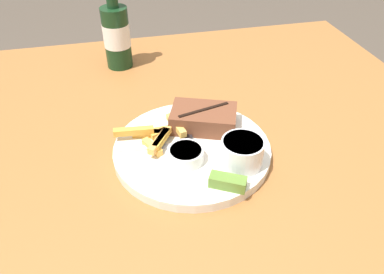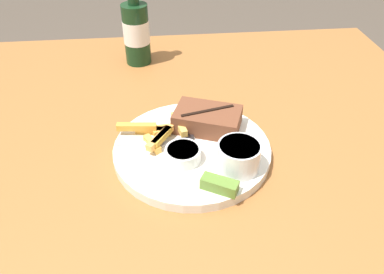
{
  "view_description": "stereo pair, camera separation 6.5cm",
  "coord_description": "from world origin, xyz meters",
  "px_view_note": "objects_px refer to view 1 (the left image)",
  "views": [
    {
      "loc": [
        -0.11,
        -0.5,
        1.18
      ],
      "look_at": [
        0.0,
        0.0,
        0.78
      ],
      "focal_mm": 35.0,
      "sensor_mm": 36.0,
      "label": 1
    },
    {
      "loc": [
        -0.05,
        -0.51,
        1.18
      ],
      "look_at": [
        0.0,
        0.0,
        0.78
      ],
      "focal_mm": 35.0,
      "sensor_mm": 36.0,
      "label": 2
    }
  ],
  "objects_px": {
    "steak_portion": "(204,118)",
    "knife_utensil": "(188,134)",
    "dinner_plate": "(192,150)",
    "fork_utensil": "(151,147)",
    "coleslaw_cup": "(242,151)",
    "beer_bottle": "(116,34)",
    "pickle_spear": "(228,182)",
    "dipping_sauce_cup": "(186,154)"
  },
  "relations": [
    {
      "from": "steak_portion",
      "to": "knife_utensil",
      "type": "xyz_separation_m",
      "value": [
        -0.03,
        -0.02,
        -0.02
      ]
    },
    {
      "from": "dinner_plate",
      "to": "knife_utensil",
      "type": "xyz_separation_m",
      "value": [
        0.0,
        0.03,
        0.01
      ]
    },
    {
      "from": "fork_utensil",
      "to": "coleslaw_cup",
      "type": "bearing_deg",
      "value": -19.7
    },
    {
      "from": "steak_portion",
      "to": "beer_bottle",
      "type": "relative_size",
      "value": 0.59
    },
    {
      "from": "coleslaw_cup",
      "to": "pickle_spear",
      "type": "height_order",
      "value": "coleslaw_cup"
    },
    {
      "from": "fork_utensil",
      "to": "steak_portion",
      "type": "bearing_deg",
      "value": 29.15
    },
    {
      "from": "dipping_sauce_cup",
      "to": "beer_bottle",
      "type": "bearing_deg",
      "value": 101.11
    },
    {
      "from": "dipping_sauce_cup",
      "to": "pickle_spear",
      "type": "distance_m",
      "value": 0.09
    },
    {
      "from": "knife_utensil",
      "to": "dinner_plate",
      "type": "bearing_deg",
      "value": -168.65
    },
    {
      "from": "steak_portion",
      "to": "pickle_spear",
      "type": "relative_size",
      "value": 2.28
    },
    {
      "from": "dinner_plate",
      "to": "dipping_sauce_cup",
      "type": "bearing_deg",
      "value": -118.16
    },
    {
      "from": "knife_utensil",
      "to": "beer_bottle",
      "type": "bearing_deg",
      "value": 28.81
    },
    {
      "from": "beer_bottle",
      "to": "knife_utensil",
      "type": "bearing_deg",
      "value": -73.71
    },
    {
      "from": "knife_utensil",
      "to": "beer_bottle",
      "type": "distance_m",
      "value": 0.36
    },
    {
      "from": "dinner_plate",
      "to": "pickle_spear",
      "type": "relative_size",
      "value": 4.57
    },
    {
      "from": "steak_portion",
      "to": "coleslaw_cup",
      "type": "distance_m",
      "value": 0.12
    },
    {
      "from": "steak_portion",
      "to": "fork_utensil",
      "type": "bearing_deg",
      "value": -158.63
    },
    {
      "from": "dipping_sauce_cup",
      "to": "pickle_spear",
      "type": "height_order",
      "value": "dipping_sauce_cup"
    },
    {
      "from": "dinner_plate",
      "to": "pickle_spear",
      "type": "xyz_separation_m",
      "value": [
        0.03,
        -0.11,
        0.02
      ]
    },
    {
      "from": "coleslaw_cup",
      "to": "beer_bottle",
      "type": "bearing_deg",
      "value": 111.07
    },
    {
      "from": "steak_portion",
      "to": "fork_utensil",
      "type": "distance_m",
      "value": 0.11
    },
    {
      "from": "pickle_spear",
      "to": "fork_utensil",
      "type": "xyz_separation_m",
      "value": [
        -0.1,
        0.12,
        -0.01
      ]
    },
    {
      "from": "coleslaw_cup",
      "to": "fork_utensil",
      "type": "bearing_deg",
      "value": 152.52
    },
    {
      "from": "pickle_spear",
      "to": "dipping_sauce_cup",
      "type": "bearing_deg",
      "value": 123.86
    },
    {
      "from": "coleslaw_cup",
      "to": "beer_bottle",
      "type": "xyz_separation_m",
      "value": [
        -0.17,
        0.44,
        0.04
      ]
    },
    {
      "from": "fork_utensil",
      "to": "beer_bottle",
      "type": "bearing_deg",
      "value": 102.02
    },
    {
      "from": "dinner_plate",
      "to": "fork_utensil",
      "type": "distance_m",
      "value": 0.07
    },
    {
      "from": "coleslaw_cup",
      "to": "beer_bottle",
      "type": "height_order",
      "value": "beer_bottle"
    },
    {
      "from": "dinner_plate",
      "to": "beer_bottle",
      "type": "bearing_deg",
      "value": 104.85
    },
    {
      "from": "steak_portion",
      "to": "dipping_sauce_cup",
      "type": "xyz_separation_m",
      "value": [
        -0.05,
        -0.09,
        -0.01
      ]
    },
    {
      "from": "steak_portion",
      "to": "dinner_plate",
      "type": "bearing_deg",
      "value": -123.56
    },
    {
      "from": "fork_utensil",
      "to": "beer_bottle",
      "type": "xyz_separation_m",
      "value": [
        -0.03,
        0.36,
        0.06
      ]
    },
    {
      "from": "steak_portion",
      "to": "pickle_spear",
      "type": "xyz_separation_m",
      "value": [
        -0.0,
        -0.16,
        -0.01
      ]
    },
    {
      "from": "steak_portion",
      "to": "dipping_sauce_cup",
      "type": "relative_size",
      "value": 2.3
    },
    {
      "from": "steak_portion",
      "to": "fork_utensil",
      "type": "relative_size",
      "value": 1.03
    },
    {
      "from": "dipping_sauce_cup",
      "to": "knife_utensil",
      "type": "height_order",
      "value": "dipping_sauce_cup"
    },
    {
      "from": "pickle_spear",
      "to": "knife_utensil",
      "type": "bearing_deg",
      "value": 102.19
    },
    {
      "from": "dinner_plate",
      "to": "beer_bottle",
      "type": "distance_m",
      "value": 0.39
    },
    {
      "from": "knife_utensil",
      "to": "steak_portion",
      "type": "bearing_deg",
      "value": -47.66
    },
    {
      "from": "dinner_plate",
      "to": "coleslaw_cup",
      "type": "xyz_separation_m",
      "value": [
        0.07,
        -0.06,
        0.04
      ]
    },
    {
      "from": "dinner_plate",
      "to": "dipping_sauce_cup",
      "type": "relative_size",
      "value": 4.62
    },
    {
      "from": "pickle_spear",
      "to": "beer_bottle",
      "type": "xyz_separation_m",
      "value": [
        -0.13,
        0.48,
        0.06
      ]
    }
  ]
}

